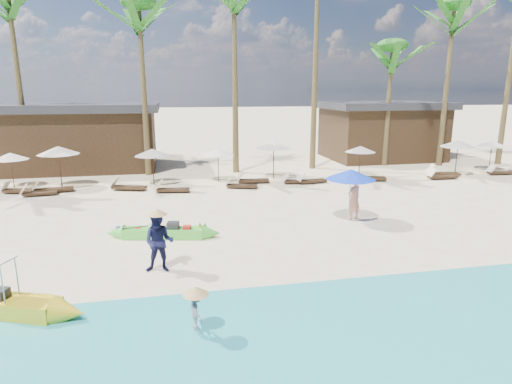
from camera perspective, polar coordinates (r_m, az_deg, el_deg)
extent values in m
plane|color=#FCE6BA|center=(14.04, -2.43, -8.23)|extent=(240.00, 240.00, 0.00)
cube|color=tan|center=(9.66, 2.61, -19.03)|extent=(240.00, 4.50, 0.01)
cube|color=#4ACA3D|center=(15.80, -12.24, -5.36)|extent=(2.93, 1.17, 0.34)
cube|color=white|center=(15.79, -12.24, -5.30)|extent=(2.51, 0.92, 0.15)
cube|color=#262628|center=(15.65, -10.99, -4.51)|extent=(0.46, 0.39, 0.32)
cube|color=silver|center=(15.85, -13.53, -4.53)|extent=(0.37, 0.33, 0.25)
cube|color=red|center=(15.53, -9.20, -4.80)|extent=(0.31, 0.28, 0.20)
cylinder|color=red|center=(16.01, -15.41, -4.78)|extent=(0.20, 0.20, 0.08)
cylinder|color=#262628|center=(15.99, -16.28, -4.88)|extent=(0.18, 0.18, 0.07)
sphere|color=tan|center=(16.10, -17.18, -4.65)|extent=(0.16, 0.16, 0.16)
cylinder|color=gold|center=(15.58, -7.48, -4.75)|extent=(0.13, 0.13, 0.16)
cylinder|color=gold|center=(15.56, -6.81, -4.75)|extent=(0.13, 0.13, 0.16)
imported|color=tan|center=(17.85, 12.93, -0.89)|extent=(0.74, 0.61, 1.73)
imported|color=#151539|center=(12.75, -12.79, -6.58)|extent=(0.98, 0.83, 1.79)
imported|color=gray|center=(9.52, -7.96, -15.38)|extent=(0.43, 0.62, 0.87)
cylinder|color=#99999E|center=(17.49, 12.38, -0.57)|extent=(0.05, 0.05, 2.08)
cone|color=blue|center=(17.30, 12.53, 2.32)|extent=(1.99, 1.99, 0.41)
cylinder|color=#392817|center=(26.47, -29.75, 2.44)|extent=(0.05, 0.05, 1.87)
cone|color=silver|center=(26.35, -29.95, 4.16)|extent=(1.87, 1.87, 0.37)
cube|color=#392817|center=(25.04, -28.88, 0.16)|extent=(1.76, 0.92, 0.12)
cube|color=silver|center=(25.37, -30.40, 0.82)|extent=(0.49, 0.62, 0.49)
cube|color=#392817|center=(24.03, -26.85, -0.13)|extent=(1.63, 0.69, 0.11)
cube|color=silver|center=(24.09, -28.56, 0.39)|extent=(0.41, 0.55, 0.46)
cylinder|color=#392817|center=(25.42, -24.67, 2.98)|extent=(0.05, 0.05, 2.19)
cone|color=silver|center=(25.29, -24.87, 5.07)|extent=(2.19, 2.19, 0.44)
cube|color=#392817|center=(24.47, -25.32, 0.31)|extent=(1.93, 0.87, 0.13)
cube|color=silver|center=(24.50, -27.30, 0.90)|extent=(0.50, 0.66, 0.54)
cube|color=#392817|center=(23.60, -16.56, 0.59)|extent=(1.87, 1.12, 0.13)
cube|color=silver|center=(23.86, -18.33, 1.38)|extent=(0.56, 0.67, 0.52)
cylinder|color=#392817|center=(24.45, -13.56, 3.19)|extent=(0.05, 0.05, 1.97)
cone|color=silver|center=(24.32, -13.67, 5.16)|extent=(1.97, 1.97, 0.39)
cube|color=#392817|center=(22.56, -10.99, 0.30)|extent=(1.70, 0.78, 0.12)
cube|color=silver|center=(22.61, -12.84, 0.99)|extent=(0.45, 0.58, 0.48)
cylinder|color=#392817|center=(24.68, -5.06, 3.51)|extent=(0.05, 0.05, 1.89)
cone|color=silver|center=(24.55, -5.09, 5.38)|extent=(1.89, 1.89, 0.38)
cube|color=#392817|center=(23.09, -1.88, 0.85)|extent=(1.72, 1.00, 0.12)
cube|color=silver|center=(23.14, -3.66, 1.59)|extent=(0.51, 0.62, 0.48)
cube|color=#392817|center=(24.37, -0.30, 1.55)|extent=(1.78, 0.74, 0.12)
cube|color=silver|center=(24.25, -2.10, 2.22)|extent=(0.44, 0.60, 0.50)
cylinder|color=#392817|center=(25.50, 2.36, 4.23)|extent=(0.05, 0.05, 2.20)
cone|color=silver|center=(25.36, 2.38, 6.34)|extent=(2.20, 2.20, 0.44)
cube|color=#392817|center=(24.34, 5.77, 1.45)|extent=(1.73, 0.81, 0.12)
cube|color=silver|center=(24.19, 4.06, 2.12)|extent=(0.46, 0.59, 0.49)
cube|color=#392817|center=(24.52, 7.49, 1.49)|extent=(1.69, 0.72, 0.12)
cube|color=silver|center=(24.16, 5.96, 2.05)|extent=(0.43, 0.57, 0.48)
cylinder|color=#392817|center=(26.81, 13.66, 3.92)|extent=(0.05, 0.05, 1.83)
cone|color=silver|center=(26.70, 13.76, 5.58)|extent=(1.83, 1.83, 0.37)
cube|color=#392817|center=(25.84, 14.86, 1.81)|extent=(1.99, 1.12, 0.13)
cube|color=silver|center=(25.64, 13.06, 2.59)|extent=(0.58, 0.71, 0.55)
cylinder|color=#392817|center=(29.24, 25.18, 4.08)|extent=(0.05, 0.05, 2.12)
cone|color=silver|center=(29.13, 25.36, 5.85)|extent=(2.12, 2.12, 0.42)
cube|color=#392817|center=(27.79, 23.62, 1.89)|extent=(1.72, 0.61, 0.12)
cube|color=silver|center=(27.33, 22.36, 2.47)|extent=(0.40, 0.57, 0.50)
cube|color=#392817|center=(28.74, 23.76, 2.25)|extent=(1.93, 1.07, 0.13)
cube|color=silver|center=(28.42, 22.28, 2.94)|extent=(0.56, 0.68, 0.54)
cylinder|color=#392817|center=(32.07, 28.80, 4.22)|extent=(0.05, 0.05, 1.90)
cone|color=silver|center=(31.98, 28.96, 5.66)|extent=(1.90, 1.90, 0.38)
cube|color=#392817|center=(30.89, 29.85, 2.27)|extent=(1.63, 0.63, 0.11)
cube|color=silver|center=(30.42, 28.85, 2.78)|extent=(0.39, 0.54, 0.47)
cone|color=brown|center=(29.20, -29.04, 12.34)|extent=(0.40, 0.40, 10.89)
cone|color=brown|center=(27.19, -14.73, 12.73)|extent=(0.40, 0.40, 10.08)
ellipsoid|color=#1E5F17|center=(27.63, -15.40, 23.22)|extent=(2.08, 2.08, 0.88)
cone|color=brown|center=(27.23, -2.82, 14.39)|extent=(0.40, 0.40, 11.26)
cone|color=brown|center=(28.90, 7.91, 16.11)|extent=(0.40, 0.40, 13.16)
cone|color=brown|center=(31.20, 17.22, 10.77)|extent=(0.40, 0.40, 8.07)
ellipsoid|color=#1E5F17|center=(31.32, 17.75, 18.16)|extent=(2.08, 2.08, 0.88)
cone|color=brown|center=(32.43, 24.04, 12.57)|extent=(0.40, 0.40, 10.64)
ellipsoid|color=#1E5F17|center=(32.89, 24.99, 21.83)|extent=(2.08, 2.08, 0.88)
cone|color=brown|center=(34.96, 30.70, 13.20)|extent=(0.40, 0.40, 12.26)
cube|color=#392817|center=(31.14, -22.69, 6.38)|extent=(10.00, 6.00, 3.80)
cube|color=#2D2D33|center=(30.98, -23.06, 10.32)|extent=(10.80, 6.60, 0.50)
cube|color=#392817|center=(34.52, 16.31, 7.47)|extent=(8.00, 6.00, 3.80)
cube|color=#2D2D33|center=(34.38, 16.55, 11.03)|extent=(8.80, 6.60, 0.50)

